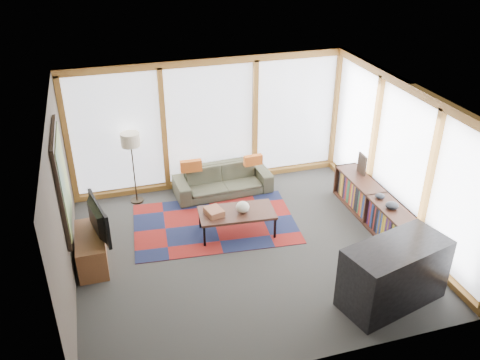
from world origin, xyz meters
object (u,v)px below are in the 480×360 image
object	(u,v)px
bookshelf	(375,208)
coffee_table	(237,222)
sofa	(223,180)
floor_lamp	(134,168)
tv_console	(92,249)
television	(93,220)
bar_counter	(394,274)

from	to	relation	value
bookshelf	coffee_table	bearing A→B (deg)	170.86
sofa	bookshelf	world-z (taller)	bookshelf
bookshelf	floor_lamp	bearing A→B (deg)	153.62
tv_console	television	world-z (taller)	television
tv_console	bar_counter	distance (m)	4.61
coffee_table	television	xyz separation A→B (m)	(-2.35, -0.19, 0.60)
floor_lamp	bookshelf	distance (m)	4.50
sofa	television	size ratio (longest dim) A/B	1.92
coffee_table	bookshelf	bearing A→B (deg)	-9.14
floor_lamp	tv_console	xyz separation A→B (m)	(-0.89, -1.76, -0.45)
sofa	bookshelf	bearing A→B (deg)	-40.96
sofa	bar_counter	size ratio (longest dim) A/B	1.25
floor_lamp	television	size ratio (longest dim) A/B	1.45
bookshelf	bar_counter	distance (m)	2.07
floor_lamp	television	distance (m)	1.95
bar_counter	television	bearing A→B (deg)	137.72
floor_lamp	television	xyz separation A→B (m)	(-0.79, -1.78, 0.10)
sofa	television	world-z (taller)	television
tv_console	television	distance (m)	0.56
bar_counter	bookshelf	bearing A→B (deg)	52.27
floor_lamp	coffee_table	world-z (taller)	floor_lamp
coffee_table	television	size ratio (longest dim) A/B	1.32
coffee_table	bar_counter	size ratio (longest dim) A/B	0.85
tv_console	television	size ratio (longest dim) A/B	1.08
sofa	floor_lamp	xyz separation A→B (m)	(-1.68, 0.15, 0.44)
floor_lamp	tv_console	world-z (taller)	floor_lamp
television	coffee_table	bearing A→B (deg)	-97.92
floor_lamp	coffee_table	xyz separation A→B (m)	(1.55, -1.59, -0.50)
bookshelf	tv_console	xyz separation A→B (m)	(-4.90, 0.23, -0.04)
bookshelf	television	xyz separation A→B (m)	(-4.81, 0.21, 0.51)
sofa	bar_counter	distance (m)	4.04
sofa	floor_lamp	size ratio (longest dim) A/B	1.32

